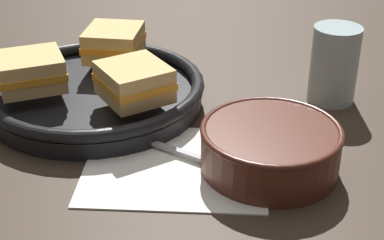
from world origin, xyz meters
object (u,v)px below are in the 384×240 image
at_px(soup_bowl, 270,145).
at_px(sandwich_near_right, 31,71).
at_px(sandwich_far_left, 134,82).
at_px(drinking_glass, 334,65).
at_px(spoon, 208,161).
at_px(skillet, 96,92).
at_px(sandwich_near_left, 114,43).

distance_m(soup_bowl, sandwich_near_right, 0.35).
bearing_deg(sandwich_far_left, drinking_glass, 17.54).
bearing_deg(spoon, skillet, 165.90).
height_order(soup_bowl, sandwich_near_left, sandwich_near_left).
height_order(sandwich_near_right, sandwich_far_left, same).
distance_m(spoon, sandwich_near_left, 0.29).
bearing_deg(drinking_glass, soup_bowl, -118.88).
bearing_deg(drinking_glass, sandwich_far_left, -162.46).
bearing_deg(spoon, sandwich_near_right, -178.11).
bearing_deg(sandwich_near_left, spoon, -58.57).
relative_size(soup_bowl, sandwich_far_left, 1.40).
bearing_deg(soup_bowl, drinking_glass, 61.12).
xyz_separation_m(soup_bowl, skillet, (-0.24, 0.16, -0.01)).
distance_m(sandwich_near_left, drinking_glass, 0.33).
relative_size(soup_bowl, spoon, 1.22).
relative_size(soup_bowl, sandwich_near_left, 1.74).
relative_size(sandwich_near_left, sandwich_far_left, 0.80).
bearing_deg(sandwich_near_left, soup_bowl, -47.69).
distance_m(skillet, sandwich_far_left, 0.10).
relative_size(soup_bowl, drinking_glass, 1.49).
bearing_deg(skillet, sandwich_far_left, -40.95).
height_order(sandwich_near_left, sandwich_near_right, same).
xyz_separation_m(spoon, drinking_glass, (0.18, 0.19, 0.05)).
xyz_separation_m(sandwich_near_left, sandwich_near_right, (-0.10, -0.11, 0.00)).
relative_size(sandwich_near_right, drinking_glass, 1.01).
bearing_deg(spoon, drinking_glass, 76.34).
xyz_separation_m(spoon, skillet, (-0.16, 0.16, 0.01)).
distance_m(soup_bowl, sandwich_near_left, 0.33).
distance_m(sandwich_near_left, sandwich_far_left, 0.15).
relative_size(spoon, drinking_glass, 1.22).
distance_m(sandwich_near_left, sandwich_near_right, 0.15).
relative_size(skillet, sandwich_far_left, 2.63).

